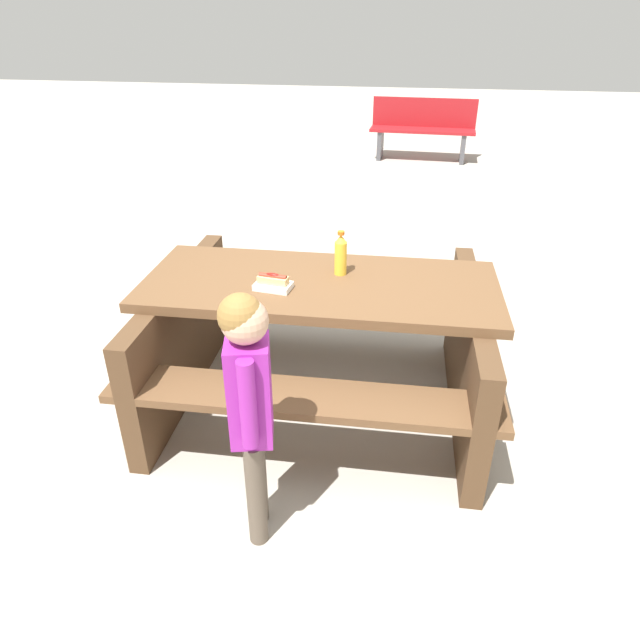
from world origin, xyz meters
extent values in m
plane|color=#ADA599|center=(0.00, 0.00, 0.00)|extent=(30.00, 30.00, 0.00)
cube|color=brown|center=(0.00, 0.00, 0.72)|extent=(1.82, 0.81, 0.05)
cube|color=brown|center=(-0.02, 0.56, 0.43)|extent=(1.81, 0.33, 0.04)
cube|color=brown|center=(0.02, -0.56, 0.43)|extent=(1.81, 0.33, 0.04)
cube|color=#4D3520|center=(0.78, 0.02, 0.35)|extent=(0.14, 1.40, 0.70)
cube|color=#4D3520|center=(-0.78, -0.02, 0.35)|extent=(0.14, 1.40, 0.70)
cylinder|color=yellow|center=(-0.09, -0.11, 0.84)|extent=(0.06, 0.06, 0.18)
cone|color=yellow|center=(-0.09, -0.11, 0.95)|extent=(0.06, 0.06, 0.04)
cylinder|color=orange|center=(-0.09, -0.11, 0.97)|extent=(0.04, 0.04, 0.02)
cube|color=white|center=(0.21, 0.13, 0.77)|extent=(0.19, 0.13, 0.03)
cube|color=#D8B272|center=(0.21, 0.13, 0.80)|extent=(0.16, 0.07, 0.04)
cylinder|color=maroon|center=(0.21, 0.13, 0.82)|extent=(0.14, 0.05, 0.03)
ellipsoid|color=maroon|center=(0.21, 0.13, 0.83)|extent=(0.07, 0.03, 0.01)
cylinder|color=brown|center=(0.12, 0.88, 0.25)|extent=(0.08, 0.08, 0.51)
cylinder|color=brown|center=(0.09, 0.99, 0.25)|extent=(0.08, 0.08, 0.51)
cube|color=purple|center=(0.10, 0.93, 0.72)|extent=(0.19, 0.20, 0.43)
cylinder|color=purple|center=(0.13, 0.83, 0.74)|extent=(0.06, 0.06, 0.36)
cylinder|color=purple|center=(0.08, 1.04, 0.74)|extent=(0.06, 0.06, 0.36)
sphere|color=tan|center=(0.10, 0.93, 1.02)|extent=(0.17, 0.17, 0.17)
sphere|color=olive|center=(0.12, 0.94, 1.04)|extent=(0.16, 0.16, 0.16)
cube|color=maroon|center=(-0.47, -6.04, 0.43)|extent=(1.52, 0.46, 0.04)
cube|color=maroon|center=(-0.48, -6.22, 0.65)|extent=(1.50, 0.11, 0.40)
cube|color=#4C4C51|center=(0.13, -6.06, 0.21)|extent=(0.08, 0.36, 0.41)
cube|color=#4C4C51|center=(-1.07, -6.01, 0.21)|extent=(0.08, 0.36, 0.41)
camera|label=1|loc=(-0.44, 2.55, 1.96)|focal=31.55mm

